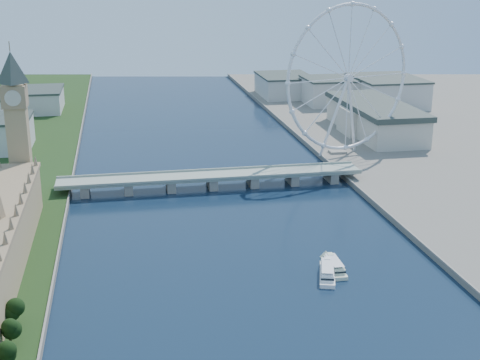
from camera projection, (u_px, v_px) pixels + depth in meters
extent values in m
cube|color=tan|center=(19.00, 145.00, 429.97)|extent=(13.00, 13.00, 80.00)
cube|color=#937A59|center=(14.00, 96.00, 420.44)|extent=(15.00, 15.00, 14.00)
pyramid|color=#2D3833|center=(10.00, 51.00, 412.09)|extent=(20.02, 20.02, 20.00)
cube|color=gray|center=(212.00, 176.00, 483.16)|extent=(220.00, 22.00, 2.00)
cube|color=gray|center=(85.00, 189.00, 468.93)|extent=(6.00, 20.00, 7.50)
cube|color=gray|center=(128.00, 187.00, 474.14)|extent=(6.00, 20.00, 7.50)
cube|color=gray|center=(171.00, 185.00, 479.36)|extent=(6.00, 20.00, 7.50)
cube|color=gray|center=(212.00, 182.00, 484.57)|extent=(6.00, 20.00, 7.50)
cube|color=gray|center=(252.00, 180.00, 489.79)|extent=(6.00, 20.00, 7.50)
cube|color=gray|center=(292.00, 178.00, 495.00)|extent=(6.00, 20.00, 7.50)
cube|color=gray|center=(331.00, 176.00, 500.22)|extent=(6.00, 20.00, 7.50)
torus|color=silver|center=(349.00, 78.00, 537.90)|extent=(113.60, 39.12, 118.60)
cylinder|color=silver|center=(349.00, 78.00, 537.90)|extent=(7.25, 6.61, 6.00)
cube|color=gray|center=(338.00, 152.00, 565.84)|extent=(14.00, 10.00, 2.00)
cube|color=beige|center=(7.00, 134.00, 575.12)|extent=(40.00, 60.00, 26.00)
cube|color=beige|center=(39.00, 101.00, 737.02)|extent=(50.00, 70.00, 22.00)
cube|color=beige|center=(331.00, 92.00, 774.72)|extent=(60.00, 60.00, 28.00)
cube|color=beige|center=(386.00, 92.00, 766.08)|extent=(70.00, 90.00, 30.00)
cube|color=beige|center=(285.00, 86.00, 824.67)|extent=(60.00, 80.00, 24.00)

